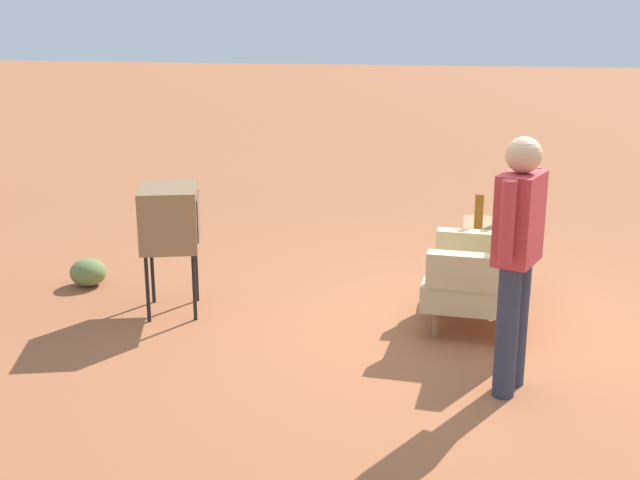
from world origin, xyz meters
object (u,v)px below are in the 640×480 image
(armchair, at_px, (491,267))
(tv_on_stand, at_px, (170,218))
(bottle_tall_amber, at_px, (479,212))
(bottle_wine_green, at_px, (509,202))
(flower_vase, at_px, (499,213))
(person_standing, at_px, (517,250))
(side_table, at_px, (496,235))

(armchair, xyz_separation_m, tv_on_stand, (0.05, -2.50, 0.28))
(armchair, xyz_separation_m, bottle_tall_amber, (-0.56, -0.10, 0.28))
(bottle_wine_green, bearing_deg, flower_vase, -14.89)
(bottle_wine_green, bearing_deg, person_standing, -1.29)
(side_table, bearing_deg, tv_on_stand, -71.84)
(tv_on_stand, bearing_deg, person_standing, 69.41)
(flower_vase, bearing_deg, person_standing, 1.83)
(side_table, height_order, person_standing, person_standing)
(tv_on_stand, xyz_separation_m, person_standing, (0.98, 2.61, 0.16))
(side_table, xyz_separation_m, person_standing, (1.82, 0.05, 0.40))
(side_table, relative_size, bottle_wine_green, 1.97)
(armchair, bearing_deg, flower_vase, 173.97)
(side_table, relative_size, bottle_tall_amber, 2.10)
(person_standing, distance_m, bottle_wine_green, 1.95)
(armchair, distance_m, tv_on_stand, 2.51)
(armchair, distance_m, bottle_wine_green, 0.98)
(side_table, distance_m, bottle_tall_amber, 0.37)
(armchair, height_order, bottle_wine_green, armchair)
(side_table, xyz_separation_m, bottle_tall_amber, (0.23, -0.16, 0.24))
(bottle_tall_amber, bearing_deg, side_table, 144.86)
(side_table, relative_size, person_standing, 0.38)
(bottle_wine_green, height_order, bottle_tall_amber, bottle_wine_green)
(tv_on_stand, height_order, person_standing, person_standing)
(bottle_tall_amber, bearing_deg, flower_vase, 89.68)
(side_table, bearing_deg, bottle_tall_amber, -35.14)
(bottle_wine_green, xyz_separation_m, bottle_tall_amber, (0.36, -0.25, -0.01))
(armchair, bearing_deg, person_standing, 6.11)
(bottle_tall_amber, bearing_deg, person_standing, 7.40)
(side_table, distance_m, flower_vase, 0.33)
(armchair, xyz_separation_m, bottle_wine_green, (-0.92, 0.15, 0.29))
(side_table, height_order, bottle_tall_amber, bottle_tall_amber)
(flower_vase, bearing_deg, bottle_wine_green, 165.11)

